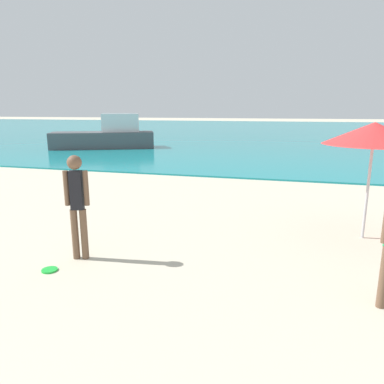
{
  "coord_description": "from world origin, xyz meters",
  "views": [
    {
      "loc": [
        1.13,
        3.07,
        2.33
      ],
      "look_at": [
        -0.6,
        9.38,
        0.81
      ],
      "focal_mm": 33.41,
      "sensor_mm": 36.0,
      "label": 1
    }
  ],
  "objects_px": {
    "frisbee": "(50,270)",
    "beach_umbrella": "(374,134)",
    "person_standing": "(77,201)",
    "boat_near": "(107,136)"
  },
  "relations": [
    {
      "from": "frisbee",
      "to": "beach_umbrella",
      "type": "height_order",
      "value": "beach_umbrella"
    },
    {
      "from": "person_standing",
      "to": "frisbee",
      "type": "bearing_deg",
      "value": -126.0
    },
    {
      "from": "person_standing",
      "to": "boat_near",
      "type": "xyz_separation_m",
      "value": [
        -7.52,
        14.82,
        -0.18
      ]
    },
    {
      "from": "person_standing",
      "to": "boat_near",
      "type": "relative_size",
      "value": 0.27
    },
    {
      "from": "person_standing",
      "to": "beach_umbrella",
      "type": "relative_size",
      "value": 0.78
    },
    {
      "from": "frisbee",
      "to": "person_standing",
      "type": "bearing_deg",
      "value": 69.32
    },
    {
      "from": "person_standing",
      "to": "beach_umbrella",
      "type": "distance_m",
      "value": 5.13
    },
    {
      "from": "boat_near",
      "to": "person_standing",
      "type": "bearing_deg",
      "value": 92.18
    },
    {
      "from": "frisbee",
      "to": "beach_umbrella",
      "type": "distance_m",
      "value": 5.78
    },
    {
      "from": "person_standing",
      "to": "beach_umbrella",
      "type": "height_order",
      "value": "beach_umbrella"
    }
  ]
}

